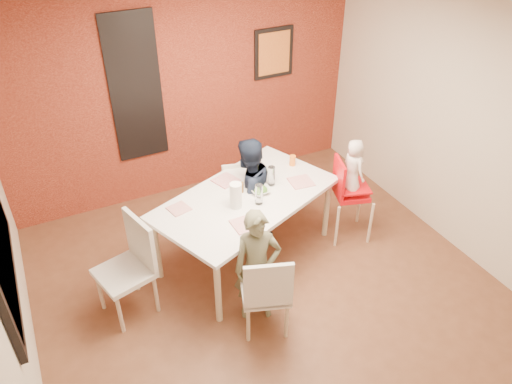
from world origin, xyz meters
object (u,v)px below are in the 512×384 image
chair_left (131,262)px  paper_towel_roll (236,195)px  chair_far (241,196)px  wine_bottle (255,172)px  child_near (257,267)px  dining_table (246,202)px  chair_near (266,291)px  high_chair (348,191)px  toddler (353,167)px  child_far (248,194)px

chair_left → paper_towel_roll: bearing=78.9°
chair_far → chair_left: (-1.44, -0.66, 0.10)m
wine_bottle → child_near: bearing=-115.4°
dining_table → chair_far: size_ratio=2.59×
chair_near → wine_bottle: (0.50, 1.24, 0.42)m
chair_near → paper_towel_roll: paper_towel_roll is taller
high_chair → toddler: size_ratio=1.55×
chair_near → paper_towel_roll: (0.14, 0.94, 0.41)m
toddler → wine_bottle: size_ratio=2.30×
dining_table → child_near: bearing=-108.6°
chair_far → wine_bottle: wine_bottle is taller
chair_left → high_chair: chair_left is taller
child_far → paper_towel_roll: child_far is taller
chair_near → child_far: 1.36m
chair_left → toddler: 2.52m
wine_bottle → chair_far: bearing=100.8°
toddler → dining_table: bearing=81.5°
wine_bottle → paper_towel_roll: 0.48m
child_near → toddler: toddler is taller
chair_near → toddler: (1.51, 0.87, 0.40)m
chair_near → wine_bottle: size_ratio=3.28×
wine_bottle → child_far: bearing=152.6°
chair_near → wine_bottle: wine_bottle is taller
dining_table → child_near: (-0.28, -0.82, -0.13)m
dining_table → chair_far: 0.54m
chair_near → child_near: 0.25m
dining_table → chair_left: size_ratio=2.13×
child_far → paper_towel_roll: (-0.30, -0.34, 0.28)m
child_near → dining_table: bearing=89.0°
chair_left → wine_bottle: size_ratio=3.60×
chair_left → chair_far: bearing=99.3°
chair_near → wine_bottle: bearing=-92.7°
child_far → toddler: (1.08, -0.41, 0.27)m
paper_towel_roll → chair_far: bearing=61.3°
child_near → child_far: child_far is taller
child_far → chair_left: bearing=-0.2°
chair_near → child_near: size_ratio=0.77×
high_chair → paper_towel_roll: size_ratio=3.72×
high_chair → child_far: 1.12m
dining_table → child_far: 0.27m
toddler → paper_towel_roll: (-1.37, 0.07, 0.01)m
wine_bottle → paper_towel_roll: size_ratio=1.04×
chair_near → paper_towel_roll: size_ratio=3.42×
dining_table → chair_far: chair_far is taller
dining_table → wine_bottle: wine_bottle is taller
chair_left → child_far: (1.42, 0.42, 0.08)m
child_far → wine_bottle: (0.07, -0.04, 0.29)m
chair_far → child_near: (-0.43, -1.27, 0.13)m
toddler → wine_bottle: bearing=70.0°
dining_table → paper_towel_roll: size_ratio=7.99×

